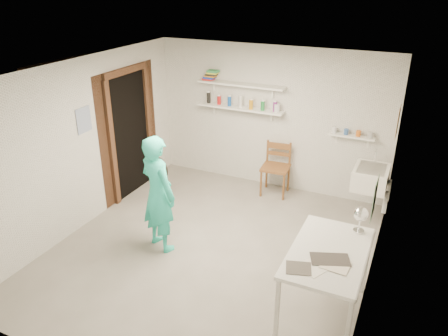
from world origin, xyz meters
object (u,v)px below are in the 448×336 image
at_px(desk_lamp, 361,214).
at_px(belfast_sink, 371,177).
at_px(wall_clock, 160,168).
at_px(wooden_chair, 276,168).
at_px(work_table, 325,284).
at_px(man, 158,194).

bearing_deg(desk_lamp, belfast_sink, 93.11).
height_order(wall_clock, wooden_chair, wall_clock).
distance_m(belfast_sink, wall_clock, 3.04).
relative_size(wooden_chair, work_table, 0.75).
bearing_deg(wall_clock, work_table, 6.94).
bearing_deg(wall_clock, wooden_chair, 84.20).
bearing_deg(man, wooden_chair, -91.72).
distance_m(wall_clock, wooden_chair, 2.23).
xyz_separation_m(work_table, desk_lamp, (0.21, 0.50, 0.64)).
relative_size(belfast_sink, wooden_chair, 0.63).
bearing_deg(belfast_sink, wooden_chair, 171.35).
bearing_deg(desk_lamp, work_table, -112.42).
bearing_deg(belfast_sink, desk_lamp, -86.89).
xyz_separation_m(wall_clock, wooden_chair, (0.98, 1.92, -0.59)).
xyz_separation_m(wooden_chair, work_table, (1.41, -2.53, -0.06)).
bearing_deg(man, desk_lamp, -156.50).
bearing_deg(wall_clock, man, -47.61).
bearing_deg(belfast_sink, wall_clock, -145.93).
bearing_deg(work_table, wooden_chair, 119.16).
height_order(belfast_sink, wall_clock, wall_clock).
bearing_deg(belfast_sink, work_table, -92.74).
distance_m(belfast_sink, desk_lamp, 1.83).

